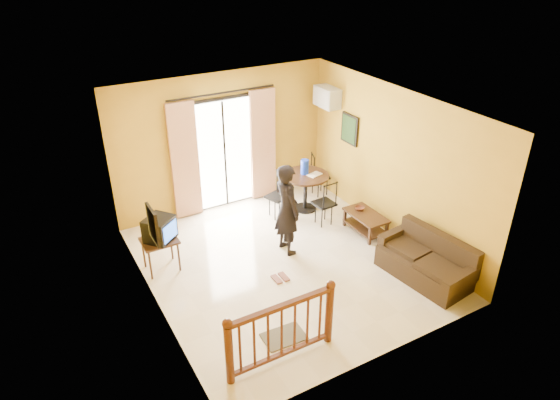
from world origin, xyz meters
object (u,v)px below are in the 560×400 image
sofa (427,262)px  standing_person (287,209)px  coffee_table (366,220)px  television (160,229)px  dining_table (306,182)px

sofa → standing_person: bearing=124.5°
coffee_table → standing_person: size_ratio=0.52×
sofa → coffee_table: bearing=83.0°
coffee_table → standing_person: (-1.62, 0.21, 0.58)m
standing_person → sofa: bearing=-141.1°
television → coffee_table: 3.83m
dining_table → sofa: size_ratio=0.55×
television → standing_person: (2.10, -0.55, 0.06)m
coffee_table → standing_person: 1.73m
television → sofa: 4.44m
coffee_table → sofa: bearing=-90.0°
coffee_table → dining_table: bearing=111.2°
television → coffee_table: (3.72, -0.75, -0.53)m
dining_table → sofa: bearing=-80.0°
dining_table → sofa: dining_table is taller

